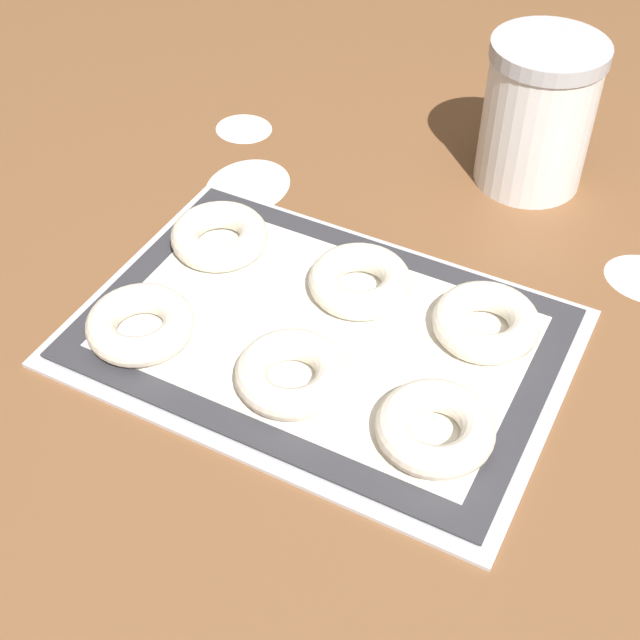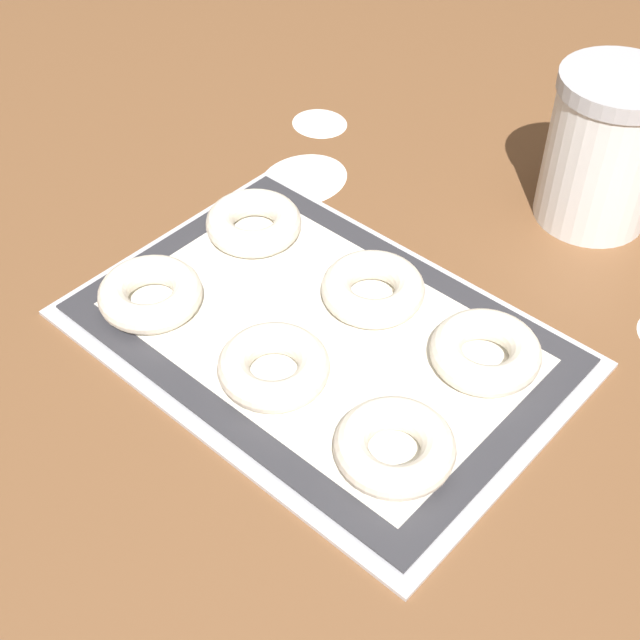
% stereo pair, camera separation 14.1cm
% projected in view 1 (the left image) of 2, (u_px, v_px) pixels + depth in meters
% --- Properties ---
extents(ground_plane, '(2.80, 2.80, 0.00)m').
position_uv_depth(ground_plane, '(319.00, 356.00, 0.79)').
color(ground_plane, brown).
extents(baking_tray, '(0.43, 0.30, 0.01)m').
position_uv_depth(baking_tray, '(320.00, 337.00, 0.80)').
color(baking_tray, silver).
rests_on(baking_tray, ground_plane).
extents(baking_mat, '(0.41, 0.28, 0.00)m').
position_uv_depth(baking_mat, '(320.00, 332.00, 0.80)').
color(baking_mat, '#333338').
rests_on(baking_mat, baking_tray).
extents(bagel_front_left, '(0.10, 0.10, 0.03)m').
position_uv_depth(bagel_front_left, '(140.00, 324.00, 0.78)').
color(bagel_front_left, silver).
rests_on(bagel_front_left, baking_mat).
extents(bagel_front_center, '(0.10, 0.10, 0.03)m').
position_uv_depth(bagel_front_center, '(292.00, 374.00, 0.74)').
color(bagel_front_center, silver).
rests_on(bagel_front_center, baking_mat).
extents(bagel_front_right, '(0.10, 0.10, 0.03)m').
position_uv_depth(bagel_front_right, '(435.00, 428.00, 0.70)').
color(bagel_front_right, silver).
rests_on(bagel_front_right, baking_mat).
extents(bagel_back_left, '(0.10, 0.10, 0.03)m').
position_uv_depth(bagel_back_left, '(219.00, 236.00, 0.87)').
color(bagel_back_left, silver).
rests_on(bagel_back_left, baking_mat).
extents(bagel_back_center, '(0.10, 0.10, 0.03)m').
position_uv_depth(bagel_back_center, '(358.00, 280.00, 0.83)').
color(bagel_back_center, silver).
rests_on(bagel_back_center, baking_mat).
extents(bagel_back_right, '(0.10, 0.10, 0.03)m').
position_uv_depth(bagel_back_right, '(486.00, 322.00, 0.79)').
color(bagel_back_right, silver).
rests_on(bagel_back_right, baking_mat).
extents(flour_canister, '(0.12, 0.12, 0.16)m').
position_uv_depth(flour_canister, '(538.00, 114.00, 0.93)').
color(flour_canister, white).
rests_on(flour_canister, ground_plane).
extents(flour_patch_near, '(0.07, 0.06, 0.00)m').
position_uv_depth(flour_patch_near, '(244.00, 128.00, 1.05)').
color(flour_patch_near, white).
rests_on(flour_patch_near, ground_plane).
extents(flour_patch_far, '(0.09, 0.10, 0.00)m').
position_uv_depth(flour_patch_far, '(248.00, 185.00, 0.97)').
color(flour_patch_far, white).
rests_on(flour_patch_far, ground_plane).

